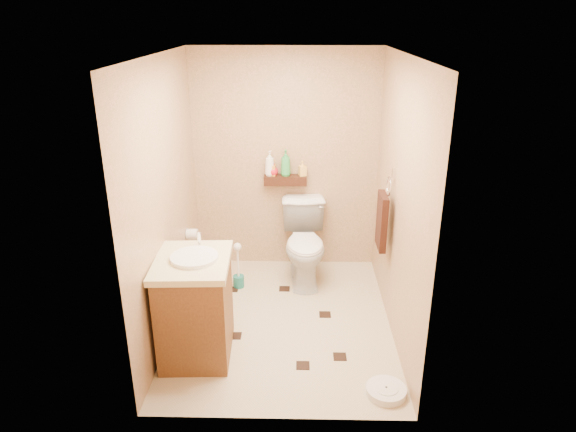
{
  "coord_description": "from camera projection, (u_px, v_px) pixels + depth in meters",
  "views": [
    {
      "loc": [
        0.14,
        -4.12,
        2.69
      ],
      "look_at": [
        0.05,
        0.25,
        0.97
      ],
      "focal_mm": 32.0,
      "sensor_mm": 36.0,
      "label": 1
    }
  ],
  "objects": [
    {
      "name": "wall_front",
      "position": [
        275.0,
        269.0,
        3.22
      ],
      "size": [
        2.0,
        0.04,
        2.4
      ],
      "primitive_type": "cube",
      "color": "tan",
      "rests_on": "ground"
    },
    {
      "name": "wall_left",
      "position": [
        165.0,
        200.0,
        4.4
      ],
      "size": [
        0.04,
        2.5,
        2.4
      ],
      "primitive_type": "cube",
      "color": "tan",
      "rests_on": "ground"
    },
    {
      "name": "towel_ring",
      "position": [
        382.0,
        219.0,
        4.69
      ],
      "size": [
        0.12,
        0.3,
        0.76
      ],
      "color": "silver",
      "rests_on": "wall_right"
    },
    {
      "name": "wall_right",
      "position": [
        399.0,
        202.0,
        4.36
      ],
      "size": [
        0.04,
        2.5,
        2.4
      ],
      "primitive_type": "cube",
      "color": "tan",
      "rests_on": "ground"
    },
    {
      "name": "bottle_e",
      "position": [
        303.0,
        168.0,
        5.49
      ],
      "size": [
        0.09,
        0.09,
        0.16
      ],
      "primitive_type": "imported",
      "rotation": [
        0.0,
        0.0,
        3.46
      ],
      "color": "#F7C152",
      "rests_on": "wall_shelf"
    },
    {
      "name": "bottle_c",
      "position": [
        273.0,
        169.0,
        5.5
      ],
      "size": [
        0.15,
        0.15,
        0.14
      ],
      "primitive_type": "imported",
      "rotation": [
        0.0,
        0.0,
        0.6
      ],
      "color": "red",
      "rests_on": "wall_shelf"
    },
    {
      "name": "ground",
      "position": [
        282.0,
        321.0,
        4.82
      ],
      "size": [
        2.5,
        2.5,
        0.0
      ],
      "primitive_type": "plane",
      "color": "beige",
      "rests_on": "ground"
    },
    {
      "name": "wall_shelf",
      "position": [
        285.0,
        180.0,
        5.54
      ],
      "size": [
        0.46,
        0.14,
        0.1
      ],
      "primitive_type": "cube",
      "color": "#3E1F11",
      "rests_on": "wall_back"
    },
    {
      "name": "bathroom_scale",
      "position": [
        386.0,
        391.0,
        3.89
      ],
      "size": [
        0.39,
        0.39,
        0.06
      ],
      "rotation": [
        0.0,
        0.0,
        0.35
      ],
      "color": "white",
      "rests_on": "ground"
    },
    {
      "name": "floor_accents",
      "position": [
        285.0,
        322.0,
        4.8
      ],
      "size": [
        1.15,
        1.37,
        0.01
      ],
      "color": "black",
      "rests_on": "ground"
    },
    {
      "name": "bottle_b",
      "position": [
        272.0,
        168.0,
        5.49
      ],
      "size": [
        0.09,
        0.09,
        0.17
      ],
      "primitive_type": "imported",
      "rotation": [
        0.0,
        0.0,
        1.48
      ],
      "color": "gold",
      "rests_on": "wall_shelf"
    },
    {
      "name": "bottle_d",
      "position": [
        286.0,
        163.0,
        5.47
      ],
      "size": [
        0.11,
        0.11,
        0.28
      ],
      "primitive_type": "imported",
      "rotation": [
        0.0,
        0.0,
        3.13
      ],
      "color": "green",
      "rests_on": "wall_shelf"
    },
    {
      "name": "bottle_a",
      "position": [
        270.0,
        163.0,
        5.47
      ],
      "size": [
        0.13,
        0.13,
        0.27
      ],
      "primitive_type": "imported",
      "rotation": [
        0.0,
        0.0,
        2.8
      ],
      "color": "white",
      "rests_on": "wall_shelf"
    },
    {
      "name": "toilet_paper",
      "position": [
        192.0,
        234.0,
        5.23
      ],
      "size": [
        0.12,
        0.11,
        0.12
      ],
      "color": "white",
      "rests_on": "wall_left"
    },
    {
      "name": "ceiling",
      "position": [
        281.0,
        55.0,
        3.94
      ],
      "size": [
        2.0,
        2.5,
        0.02
      ],
      "primitive_type": "cube",
      "color": "white",
      "rests_on": "wall_back"
    },
    {
      "name": "vanity",
      "position": [
        195.0,
        305.0,
        4.23
      ],
      "size": [
        0.62,
        0.74,
        1.02
      ],
      "rotation": [
        0.0,
        0.0,
        0.04
      ],
      "color": "brown",
      "rests_on": "ground"
    },
    {
      "name": "wall_back",
      "position": [
        286.0,
        162.0,
        5.55
      ],
      "size": [
        2.0,
        0.04,
        2.4
      ],
      "primitive_type": "cube",
      "color": "tan",
      "rests_on": "ground"
    },
    {
      "name": "toilet_brush",
      "position": [
        238.0,
        272.0,
        5.37
      ],
      "size": [
        0.12,
        0.12,
        0.51
      ],
      "color": "#1B6F66",
      "rests_on": "ground"
    },
    {
      "name": "toilet",
      "position": [
        305.0,
        244.0,
        5.44
      ],
      "size": [
        0.52,
        0.85,
        0.84
      ],
      "primitive_type": "imported",
      "rotation": [
        0.0,
        0.0,
        0.06
      ],
      "color": "white",
      "rests_on": "ground"
    }
  ]
}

